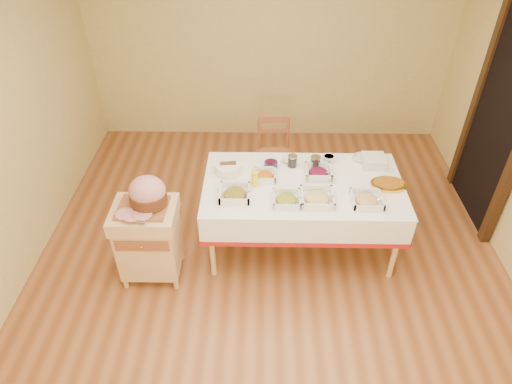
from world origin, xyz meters
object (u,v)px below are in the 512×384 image
at_px(dining_chair, 274,154).
at_px(mustard_bottle, 255,178).
at_px(preserve_jar_right, 315,163).
at_px(preserve_jar_left, 292,161).
at_px(brass_platter, 388,184).
at_px(ham_on_board, 147,195).
at_px(dining_table, 302,197).
at_px(butcher_cart, 149,238).
at_px(bread_basket, 228,168).
at_px(plate_stack, 373,161).

bearing_deg(dining_chair, mustard_bottle, -100.62).
bearing_deg(preserve_jar_right, preserve_jar_left, 173.86).
bearing_deg(mustard_bottle, dining_chair, 79.38).
distance_m(mustard_bottle, brass_platter, 1.21).
relative_size(ham_on_board, preserve_jar_left, 3.76).
relative_size(dining_table, ham_on_board, 4.14).
height_order(butcher_cart, preserve_jar_right, preserve_jar_right).
bearing_deg(brass_platter, butcher_cart, -169.84).
height_order(preserve_jar_right, mustard_bottle, mustard_bottle).
relative_size(preserve_jar_left, mustard_bottle, 0.61).
relative_size(dining_chair, preserve_jar_right, 6.83).
height_order(ham_on_board, preserve_jar_left, ham_on_board).
xyz_separation_m(butcher_cart, preserve_jar_left, (1.29, 0.68, 0.37)).
height_order(dining_chair, preserve_jar_right, preserve_jar_right).
bearing_deg(bread_basket, mustard_bottle, -39.08).
bearing_deg(mustard_bottle, plate_stack, 17.19).
height_order(ham_on_board, plate_stack, ham_on_board).
height_order(butcher_cart, brass_platter, brass_platter).
bearing_deg(plate_stack, bread_basket, -174.01).
bearing_deg(plate_stack, preserve_jar_left, -177.73).
distance_m(dining_table, dining_chair, 1.04).
bearing_deg(mustard_bottle, preserve_jar_right, 27.47).
relative_size(butcher_cart, preserve_jar_right, 6.30).
height_order(dining_table, bread_basket, bread_basket).
bearing_deg(brass_platter, mustard_bottle, -179.07).
bearing_deg(butcher_cart, brass_platter, 10.16).
xyz_separation_m(dining_table, preserve_jar_right, (0.13, 0.25, 0.22)).
distance_m(bread_basket, brass_platter, 1.47).
relative_size(preserve_jar_left, bread_basket, 0.47).
bearing_deg(brass_platter, preserve_jar_left, 160.72).
bearing_deg(brass_platter, plate_stack, 103.23).
bearing_deg(plate_stack, ham_on_board, -161.43).
xyz_separation_m(plate_stack, brass_platter, (0.08, -0.33, -0.03)).
relative_size(plate_stack, brass_platter, 0.67).
bearing_deg(preserve_jar_left, bread_basket, -169.30).
relative_size(dining_chair, mustard_bottle, 4.36).
distance_m(dining_chair, bread_basket, 1.02).
distance_m(preserve_jar_right, plate_stack, 0.56).
relative_size(mustard_bottle, brass_platter, 0.59).
distance_m(ham_on_board, preserve_jar_right, 1.59).
bearing_deg(dining_table, butcher_cart, -163.54).
distance_m(dining_table, bread_basket, 0.74).
relative_size(butcher_cart, bread_basket, 3.14).
height_order(butcher_cart, mustard_bottle, mustard_bottle).
height_order(butcher_cart, plate_stack, plate_stack).
xyz_separation_m(dining_chair, mustard_bottle, (-0.19, -1.04, 0.41)).
height_order(dining_chair, ham_on_board, ham_on_board).
height_order(ham_on_board, mustard_bottle, ham_on_board).
height_order(dining_table, ham_on_board, ham_on_board).
xyz_separation_m(ham_on_board, brass_platter, (2.10, 0.35, -0.12)).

